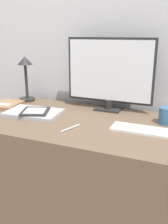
{
  "coord_description": "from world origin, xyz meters",
  "views": [
    {
      "loc": [
        0.44,
        -1.07,
        1.23
      ],
      "look_at": [
        -0.07,
        0.14,
        0.81
      ],
      "focal_mm": 40.0,
      "sensor_mm": 36.0,
      "label": 1
    }
  ],
  "objects": [
    {
      "name": "pen",
      "position": [
        -0.09,
        0.01,
        0.76
      ],
      "size": [
        0.05,
        0.13,
        0.01
      ],
      "color": "silver",
      "rests_on": "desk"
    },
    {
      "name": "notebook",
      "position": [
        -0.67,
        0.22,
        0.77
      ],
      "size": [
        0.19,
        0.22,
        0.03
      ],
      "color": "#93704C",
      "rests_on": "desk"
    },
    {
      "name": "desk_lamp",
      "position": [
        -0.63,
        0.41,
        0.96
      ],
      "size": [
        0.11,
        0.11,
        0.32
      ],
      "color": "#282828",
      "rests_on": "desk"
    },
    {
      "name": "laptop",
      "position": [
        -0.4,
        0.14,
        0.77
      ],
      "size": [
        0.34,
        0.24,
        0.02
      ],
      "color": "#A3A3A8",
      "rests_on": "desk"
    },
    {
      "name": "ereader",
      "position": [
        -0.38,
        0.13,
        0.78
      ],
      "size": [
        0.2,
        0.21,
        0.01
      ],
      "color": "black",
      "rests_on": "laptop"
    },
    {
      "name": "wall_back",
      "position": [
        0.0,
        0.58,
        1.2
      ],
      "size": [
        3.6,
        0.05,
        2.4
      ],
      "color": "silver",
      "rests_on": "ground_plane"
    },
    {
      "name": "keyboard",
      "position": [
        0.27,
        0.13,
        0.76
      ],
      "size": [
        0.34,
        0.12,
        0.01
      ],
      "color": "silver",
      "rests_on": "desk"
    },
    {
      "name": "desk",
      "position": [
        0.0,
        0.16,
        0.38
      ],
      "size": [
        1.48,
        0.67,
        0.75
      ],
      "color": "brown",
      "rests_on": "ground_plane"
    },
    {
      "name": "monitor",
      "position": [
        -0.01,
        0.42,
        0.99
      ],
      "size": [
        0.55,
        0.11,
        0.45
      ],
      "color": "#262626",
      "rests_on": "desk"
    },
    {
      "name": "coffee_mug",
      "position": [
        0.36,
        0.29,
        0.8
      ],
      "size": [
        0.12,
        0.08,
        0.09
      ],
      "color": "#336089",
      "rests_on": "desk"
    }
  ]
}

